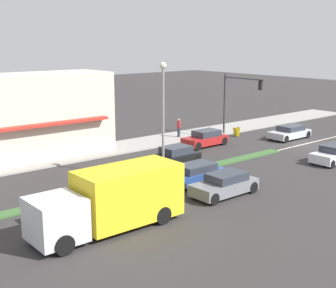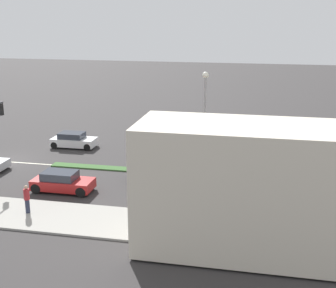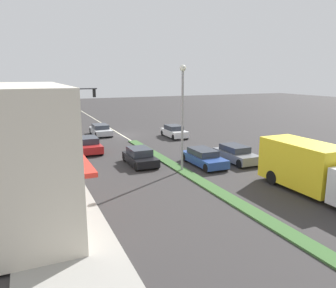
{
  "view_description": "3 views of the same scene",
  "coord_description": "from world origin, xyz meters",
  "px_view_note": "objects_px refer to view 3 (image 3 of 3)",
  "views": [
    {
      "loc": [
        -22.76,
        34.23,
        8.81
      ],
      "look_at": [
        -0.39,
        15.62,
        2.32
      ],
      "focal_mm": 50.0,
      "sensor_mm": 36.0,
      "label": 1
    },
    {
      "loc": [
        31.79,
        19.76,
        11.31
      ],
      "look_at": [
        0.72,
        13.23,
        2.41
      ],
      "focal_mm": 50.0,
      "sensor_mm": 36.0,
      "label": 2
    },
    {
      "loc": [
        10.11,
        36.08,
        6.8
      ],
      "look_at": [
        1.27,
        16.08,
        2.17
      ],
      "focal_mm": 35.0,
      "sensor_mm": 36.0,
      "label": 3
    }
  ],
  "objects_px": {
    "suv_grey": "(236,154)",
    "hatchback_red": "(89,145)",
    "warning_aframe_sign": "(70,138)",
    "sedan_silver": "(101,130)",
    "van_white": "(174,132)",
    "suv_black": "(140,157)",
    "street_lamp": "(182,105)",
    "coupe_blue": "(204,158)",
    "traffic_signal_main": "(67,104)",
    "delivery_truck": "(314,169)",
    "pedestrian": "(42,144)"
  },
  "relations": [
    {
      "from": "suv_black",
      "to": "traffic_signal_main",
      "type": "bearing_deg",
      "value": -69.98
    },
    {
      "from": "coupe_blue",
      "to": "sedan_silver",
      "type": "bearing_deg",
      "value": -74.57
    },
    {
      "from": "suv_grey",
      "to": "pedestrian",
      "type": "bearing_deg",
      "value": -31.7
    },
    {
      "from": "suv_grey",
      "to": "hatchback_red",
      "type": "distance_m",
      "value": 12.91
    },
    {
      "from": "van_white",
      "to": "sedan_silver",
      "type": "xyz_separation_m",
      "value": [
        7.2,
        -4.54,
        -0.03
      ]
    },
    {
      "from": "warning_aframe_sign",
      "to": "sedan_silver",
      "type": "relative_size",
      "value": 0.2
    },
    {
      "from": "street_lamp",
      "to": "pedestrian",
      "type": "bearing_deg",
      "value": -45.63
    },
    {
      "from": "traffic_signal_main",
      "to": "suv_black",
      "type": "bearing_deg",
      "value": 110.02
    },
    {
      "from": "street_lamp",
      "to": "sedan_silver",
      "type": "height_order",
      "value": "street_lamp"
    },
    {
      "from": "coupe_blue",
      "to": "hatchback_red",
      "type": "relative_size",
      "value": 1.09
    },
    {
      "from": "hatchback_red",
      "to": "delivery_truck",
      "type": "bearing_deg",
      "value": 122.32
    },
    {
      "from": "street_lamp",
      "to": "van_white",
      "type": "distance_m",
      "value": 13.73
    },
    {
      "from": "street_lamp",
      "to": "warning_aframe_sign",
      "type": "height_order",
      "value": "street_lamp"
    },
    {
      "from": "hatchback_red",
      "to": "suv_black",
      "type": "xyz_separation_m",
      "value": [
        -2.8,
        5.8,
        -0.04
      ]
    },
    {
      "from": "suv_grey",
      "to": "sedan_silver",
      "type": "relative_size",
      "value": 0.99
    },
    {
      "from": "delivery_truck",
      "to": "sedan_silver",
      "type": "height_order",
      "value": "delivery_truck"
    },
    {
      "from": "suv_black",
      "to": "sedan_silver",
      "type": "bearing_deg",
      "value": -90.0
    },
    {
      "from": "warning_aframe_sign",
      "to": "coupe_blue",
      "type": "xyz_separation_m",
      "value": [
        -8.23,
        13.04,
        0.18
      ]
    },
    {
      "from": "delivery_truck",
      "to": "sedan_silver",
      "type": "bearing_deg",
      "value": -73.15
    },
    {
      "from": "pedestrian",
      "to": "street_lamp",
      "type": "bearing_deg",
      "value": 134.37
    },
    {
      "from": "coupe_blue",
      "to": "van_white",
      "type": "height_order",
      "value": "van_white"
    },
    {
      "from": "coupe_blue",
      "to": "street_lamp",
      "type": "bearing_deg",
      "value": 17.52
    },
    {
      "from": "warning_aframe_sign",
      "to": "delivery_truck",
      "type": "distance_m",
      "value": 23.64
    },
    {
      "from": "traffic_signal_main",
      "to": "sedan_silver",
      "type": "distance_m",
      "value": 5.94
    },
    {
      "from": "delivery_truck",
      "to": "van_white",
      "type": "relative_size",
      "value": 1.97
    },
    {
      "from": "hatchback_red",
      "to": "coupe_blue",
      "type": "bearing_deg",
      "value": 132.09
    },
    {
      "from": "hatchback_red",
      "to": "pedestrian",
      "type": "bearing_deg",
      "value": -6.13
    },
    {
      "from": "traffic_signal_main",
      "to": "warning_aframe_sign",
      "type": "bearing_deg",
      "value": -130.51
    },
    {
      "from": "van_white",
      "to": "suv_black",
      "type": "xyz_separation_m",
      "value": [
        7.2,
        9.23,
        -0.02
      ]
    },
    {
      "from": "sedan_silver",
      "to": "warning_aframe_sign",
      "type": "bearing_deg",
      "value": 37.04
    },
    {
      "from": "delivery_truck",
      "to": "coupe_blue",
      "type": "height_order",
      "value": "delivery_truck"
    },
    {
      "from": "van_white",
      "to": "street_lamp",
      "type": "bearing_deg",
      "value": 67.53
    },
    {
      "from": "van_white",
      "to": "suv_grey",
      "type": "xyz_separation_m",
      "value": [
        0.0,
        11.58,
        0.02
      ]
    },
    {
      "from": "coupe_blue",
      "to": "van_white",
      "type": "relative_size",
      "value": 1.14
    },
    {
      "from": "warning_aframe_sign",
      "to": "suv_grey",
      "type": "height_order",
      "value": "suv_grey"
    },
    {
      "from": "warning_aframe_sign",
      "to": "van_white",
      "type": "relative_size",
      "value": 0.22
    },
    {
      "from": "sedan_silver",
      "to": "street_lamp",
      "type": "bearing_deg",
      "value": 97.54
    },
    {
      "from": "pedestrian",
      "to": "van_white",
      "type": "distance_m",
      "value": 14.21
    },
    {
      "from": "suv_grey",
      "to": "suv_black",
      "type": "height_order",
      "value": "suv_grey"
    },
    {
      "from": "delivery_truck",
      "to": "sedan_silver",
      "type": "distance_m",
      "value": 24.85
    },
    {
      "from": "street_lamp",
      "to": "suv_grey",
      "type": "distance_m",
      "value": 6.51
    },
    {
      "from": "pedestrian",
      "to": "suv_grey",
      "type": "height_order",
      "value": "pedestrian"
    },
    {
      "from": "van_white",
      "to": "suv_black",
      "type": "height_order",
      "value": "van_white"
    },
    {
      "from": "traffic_signal_main",
      "to": "street_lamp",
      "type": "distance_m",
      "value": 14.97
    },
    {
      "from": "pedestrian",
      "to": "suv_black",
      "type": "relative_size",
      "value": 0.44
    },
    {
      "from": "street_lamp",
      "to": "suv_black",
      "type": "relative_size",
      "value": 1.93
    },
    {
      "from": "suv_black",
      "to": "hatchback_red",
      "type": "bearing_deg",
      "value": -64.24
    },
    {
      "from": "sedan_silver",
      "to": "suv_black",
      "type": "relative_size",
      "value": 1.09
    },
    {
      "from": "traffic_signal_main",
      "to": "suv_grey",
      "type": "xyz_separation_m",
      "value": [
        -11.12,
        13.12,
        -3.26
      ]
    },
    {
      "from": "suv_black",
      "to": "coupe_blue",
      "type": "bearing_deg",
      "value": 153.77
    }
  ]
}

